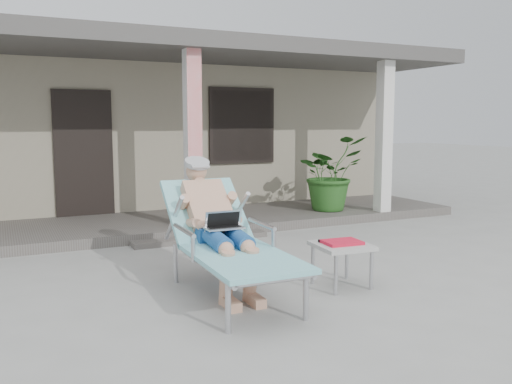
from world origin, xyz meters
TOP-DOWN VIEW (x-y plane):
  - ground at (0.00, 0.00)m, footprint 60.00×60.00m
  - house at (0.00, 6.50)m, footprint 10.40×5.40m
  - porch_deck at (0.00, 3.00)m, footprint 10.00×2.00m
  - porch_overhang at (0.00, 2.95)m, footprint 10.00×2.30m
  - porch_step at (0.00, 1.85)m, footprint 2.00×0.30m
  - lounger at (-0.58, -0.43)m, footprint 0.87×2.22m
  - side_table at (0.59, -0.85)m, footprint 0.59×0.59m
  - potted_palm at (2.75, 2.69)m, footprint 1.33×1.19m

SIDE VIEW (x-z plane):
  - ground at x=0.00m, z-range 0.00..0.00m
  - porch_step at x=0.00m, z-range 0.00..0.07m
  - porch_deck at x=0.00m, z-range 0.00..0.15m
  - side_table at x=0.59m, z-range 0.17..0.66m
  - potted_palm at x=2.75m, z-range 0.15..1.48m
  - lounger at x=-0.58m, z-range 0.17..1.60m
  - house at x=0.00m, z-range 0.02..3.32m
  - porch_overhang at x=0.00m, z-range 1.36..4.21m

